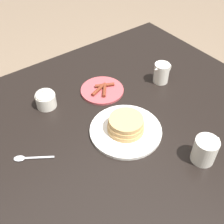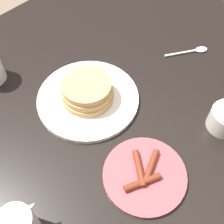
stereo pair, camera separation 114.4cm
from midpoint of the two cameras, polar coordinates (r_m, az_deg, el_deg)
The scene contains 5 objects.
ground_plane at distance 1.42m, azimuth 2.54°, elevation -41.96°, with size 8.00×8.00×0.00m, color #7A6651.
dining_table at distance 0.79m, azimuth 4.99°, elevation -47.20°, with size 1.27×1.05×0.75m.
pancake_plate at distance 0.65m, azimuth 1.03°, elevation -45.78°, with size 0.26×0.26×0.06m.
side_plate_bacon at distance 0.74m, azimuth 21.89°, elevation -59.93°, with size 0.18×0.18×0.02m.
spoon at distance 0.73m, azimuth 28.34°, elevation -26.89°, with size 0.12×0.09×0.01m.
Camera 2 is at (0.28, 0.29, 1.32)m, focal length 45.00 mm.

